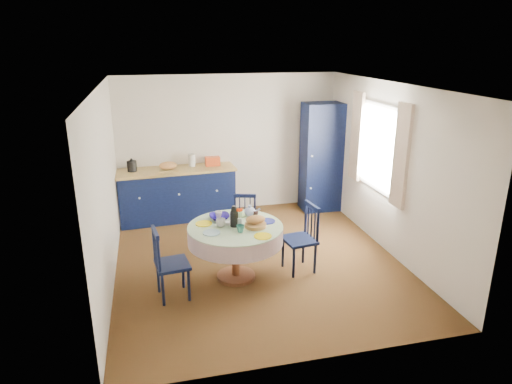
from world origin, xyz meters
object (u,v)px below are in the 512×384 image
chair_right (302,238)px  chair_far (245,223)px  pantry_cabinet (321,157)px  dining_table (236,234)px  mug_c (254,213)px  mug_b (240,229)px  kitchen_counter (177,193)px  mug_d (219,215)px  cobalt_bowl (219,217)px  mug_a (221,223)px  chair_left (169,263)px

chair_right → chair_far: bearing=-152.1°
chair_right → pantry_cabinet: bearing=145.0°
dining_table → mug_c: dining_table is taller
pantry_cabinet → chair_far: size_ratio=2.38×
chair_right → mug_c: chair_right is taller
dining_table → mug_b: bearing=-85.5°
chair_far → kitchen_counter: bearing=136.4°
pantry_cabinet → mug_d: (-2.23, -1.94, -0.20)m
dining_table → mug_c: (0.32, 0.29, 0.17)m
mug_c → mug_d: (-0.49, 0.05, 0.00)m
kitchen_counter → mug_b: bearing=-80.4°
chair_far → mug_d: bearing=-116.1°
chair_far → dining_table: bearing=-93.6°
kitchen_counter → mug_b: 2.69m
cobalt_bowl → chair_far: bearing=51.6°
chair_far → mug_b: bearing=-89.2°
dining_table → chair_right: bearing=1.4°
kitchen_counter → chair_right: 2.81m
pantry_cabinet → mug_a: (-2.24, -2.24, -0.19)m
pantry_cabinet → mug_b: bearing=-128.1°
chair_left → mug_b: (0.91, 0.07, 0.33)m
mug_a → dining_table: bearing=-8.3°
pantry_cabinet → mug_b: pantry_cabinet is taller
kitchen_counter → pantry_cabinet: 2.71m
dining_table → chair_right: (0.92, 0.02, -0.15)m
chair_left → mug_a: chair_left is taller
kitchen_counter → cobalt_bowl: (0.44, -2.10, 0.31)m
chair_far → mug_a: mug_a is taller
chair_left → mug_d: bearing=-56.6°
mug_b → mug_d: size_ratio=1.04×
mug_b → mug_c: mug_b is taller
mug_c → mug_d: bearing=174.3°
pantry_cabinet → dining_table: pantry_cabinet is taller
dining_table → mug_b: dining_table is taller
mug_c → pantry_cabinet: bearing=48.8°
pantry_cabinet → dining_table: 3.08m
pantry_cabinet → kitchen_counter: bearing=178.8°
chair_left → mug_c: chair_left is taller
chair_left → cobalt_bowl: 0.97m
mug_d → mug_b: bearing=-70.8°
chair_right → mug_b: chair_right is taller
kitchen_counter → chair_far: (0.91, -1.51, -0.05)m
dining_table → chair_far: 0.95m
dining_table → chair_left: bearing=-162.1°
chair_right → mug_a: chair_right is taller
mug_c → cobalt_bowl: (-0.49, -0.01, -0.01)m
mug_a → cobalt_bowl: 0.25m
chair_right → mug_c: size_ratio=8.45×
pantry_cabinet → chair_far: 2.31m
kitchen_counter → pantry_cabinet: pantry_cabinet is taller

